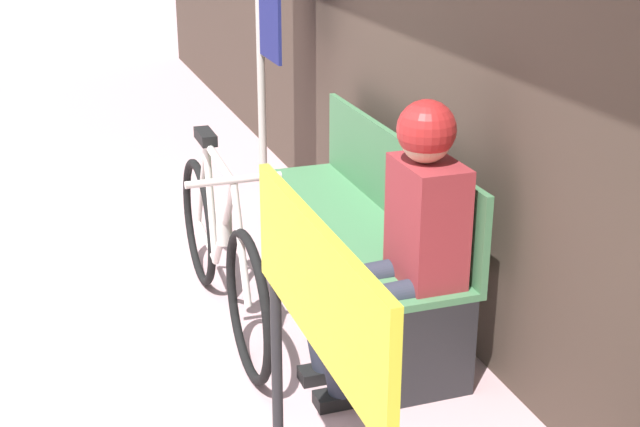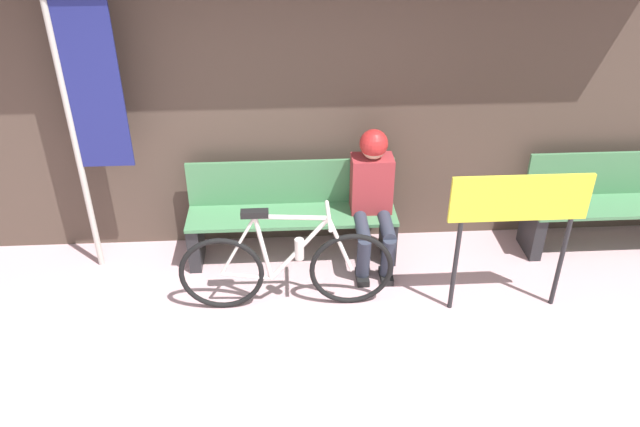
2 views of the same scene
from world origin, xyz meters
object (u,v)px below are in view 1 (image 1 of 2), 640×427
(park_bench_near, at_px, (367,229))
(person_seated, at_px, (404,227))
(signboard, at_px, (317,316))
(bicycle, at_px, (221,252))

(park_bench_near, distance_m, person_seated, 0.73)
(signboard, bearing_deg, bicycle, 176.49)
(person_seated, xyz_separation_m, signboard, (0.95, -0.68, 0.20))
(person_seated, bearing_deg, signboard, -35.69)
(park_bench_near, relative_size, bicycle, 1.07)
(bicycle, bearing_deg, person_seated, 38.80)
(park_bench_near, relative_size, signboard, 1.53)
(person_seated, bearing_deg, park_bench_near, 170.39)
(bicycle, relative_size, signboard, 1.42)
(bicycle, relative_size, person_seated, 1.38)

